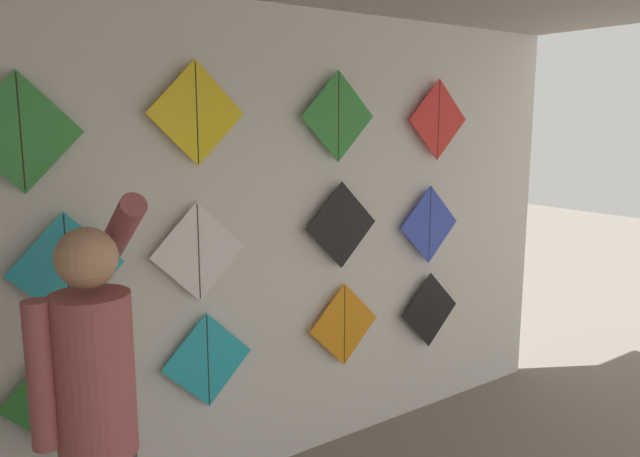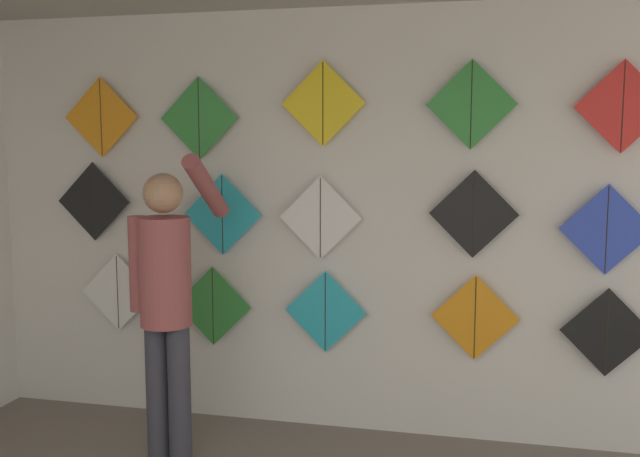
# 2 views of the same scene
# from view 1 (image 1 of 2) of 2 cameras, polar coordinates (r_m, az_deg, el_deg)

# --- Properties ---
(back_panel) EXTENTS (5.75, 0.06, 2.80)m
(back_panel) POSITION_cam_1_polar(r_m,az_deg,el_deg) (3.57, -10.21, -2.38)
(back_panel) COLOR silver
(back_panel) RESTS_ON ground
(shopkeeper) EXTENTS (0.47, 0.63, 1.88)m
(shopkeeper) POSITION_cam_1_polar(r_m,az_deg,el_deg) (2.69, -19.85, -14.80)
(shopkeeper) COLOR #383842
(shopkeeper) RESTS_ON ground
(kite_1) EXTENTS (0.55, 0.01, 0.55)m
(kite_1) POSITION_cam_1_polar(r_m,az_deg,el_deg) (3.41, -22.75, -14.06)
(kite_1) COLOR #338C38
(kite_2) EXTENTS (0.55, 0.01, 0.55)m
(kite_2) POSITION_cam_1_polar(r_m,az_deg,el_deg) (3.64, -10.22, -11.76)
(kite_2) COLOR #28B2C6
(kite_3) EXTENTS (0.55, 0.01, 0.55)m
(kite_3) POSITION_cam_1_polar(r_m,az_deg,el_deg) (4.12, 2.23, -8.76)
(kite_3) COLOR orange
(kite_4) EXTENTS (0.55, 0.01, 0.55)m
(kite_4) POSITION_cam_1_polar(r_m,az_deg,el_deg) (4.64, 10.00, -7.35)
(kite_4) COLOR black
(kite_6) EXTENTS (0.55, 0.01, 0.55)m
(kite_6) POSITION_cam_1_polar(r_m,az_deg,el_deg) (3.23, -22.12, -3.40)
(kite_6) COLOR #28B2C6
(kite_7) EXTENTS (0.55, 0.01, 0.55)m
(kite_7) POSITION_cam_1_polar(r_m,az_deg,el_deg) (3.45, -11.05, -2.11)
(kite_7) COLOR white
(kite_8) EXTENTS (0.55, 0.01, 0.55)m
(kite_8) POSITION_cam_1_polar(r_m,az_deg,el_deg) (3.94, 1.99, 0.31)
(kite_8) COLOR black
(kite_9) EXTENTS (0.55, 0.01, 0.55)m
(kite_9) POSITION_cam_1_polar(r_m,az_deg,el_deg) (4.47, 9.98, 0.35)
(kite_9) COLOR blue
(kite_11) EXTENTS (0.55, 0.01, 0.55)m
(kite_11) POSITION_cam_1_polar(r_m,az_deg,el_deg) (3.12, -25.71, 7.92)
(kite_11) COLOR #338C38
(kite_12) EXTENTS (0.55, 0.01, 0.55)m
(kite_12) POSITION_cam_1_polar(r_m,az_deg,el_deg) (3.38, -11.22, 10.29)
(kite_12) COLOR yellow
(kite_13) EXTENTS (0.55, 0.01, 0.55)m
(kite_13) POSITION_cam_1_polar(r_m,az_deg,el_deg) (3.86, 1.68, 10.20)
(kite_13) COLOR #338C38
(kite_14) EXTENTS (0.55, 0.01, 0.55)m
(kite_14) POSITION_cam_1_polar(r_m,az_deg,el_deg) (4.45, 10.76, 9.74)
(kite_14) COLOR red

